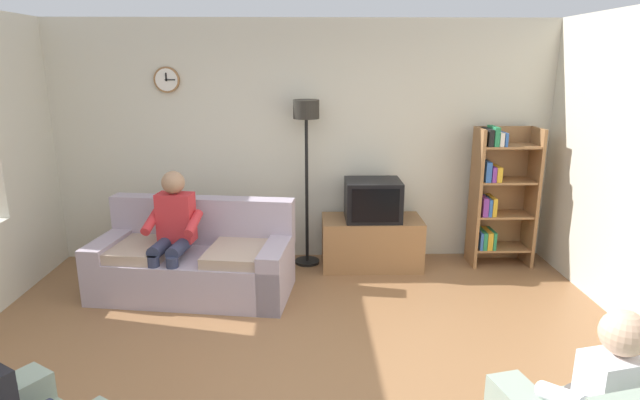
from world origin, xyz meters
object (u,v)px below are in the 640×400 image
at_px(couch, 195,262).
at_px(bookshelf, 498,194).
at_px(tv_stand, 371,242).
at_px(person_on_couch, 173,229).
at_px(person_in_right_armchair, 598,397).
at_px(tv, 373,200).
at_px(floor_lamp, 306,137).

height_order(couch, bookshelf, bookshelf).
relative_size(tv_stand, person_on_couch, 0.89).
bearing_deg(couch, person_in_right_armchair, -45.29).
bearing_deg(tv, person_in_right_armchair, -76.93).
bearing_deg(couch, bookshelf, 12.54).
xyz_separation_m(couch, floor_lamp, (1.12, 0.75, 1.14)).
height_order(couch, tv_stand, couch).
relative_size(tv_stand, floor_lamp, 0.59).
height_order(tv, person_on_couch, person_on_couch).
relative_size(tv, floor_lamp, 0.32).
bearing_deg(floor_lamp, person_on_couch, -146.12).
bearing_deg(tv_stand, person_on_couch, -159.21).
height_order(bookshelf, floor_lamp, floor_lamp).
relative_size(tv, person_on_couch, 0.48).
bearing_deg(tv, tv_stand, 90.00).
bearing_deg(person_on_couch, tv_stand, 20.79).
relative_size(tv_stand, bookshelf, 0.70).
bearing_deg(tv, floor_lamp, 170.31).
bearing_deg(bookshelf, person_on_couch, -166.30).
xyz_separation_m(bookshelf, person_on_couch, (-3.42, -0.83, -0.11)).
height_order(couch, person_on_couch, person_on_couch).
distance_m(couch, tv_stand, 1.95).
relative_size(couch, person_in_right_armchair, 1.79).
bearing_deg(bookshelf, tv, -176.07).
height_order(tv_stand, tv, tv).
distance_m(tv_stand, person_on_couch, 2.18).
bearing_deg(tv, bookshelf, 3.93).
bearing_deg(bookshelf, floor_lamp, 179.29).
xyz_separation_m(couch, person_on_couch, (-0.16, -0.11, 0.39)).
relative_size(bookshelf, person_on_couch, 1.27).
distance_m(tv, person_in_right_armchair, 3.34).
relative_size(tv, bookshelf, 0.38).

